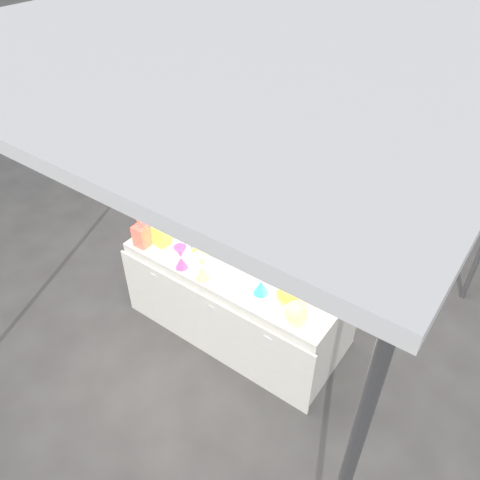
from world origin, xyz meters
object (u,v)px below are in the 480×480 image
Objects in this scene: display_table at (239,294)px; lampshade_0 at (238,224)px; bottle_0 at (175,195)px; cardboard_box_closed at (385,182)px; globe_0 at (288,294)px; decanter_0 at (161,231)px.

lampshade_0 is at bearing 127.47° from display_table.
display_table is 1.04m from bottle_0.
lampshade_0 reaches higher than cardboard_box_closed.
cardboard_box_closed is 3.02× the size of globe_0.
bottle_0 is at bearing 122.14° from decanter_0.
decanter_0 is 1.17m from globe_0.
globe_0 is at bearing -15.00° from bottle_0.
bottle_0 reaches higher than cardboard_box_closed.
display_table is 2.75m from cardboard_box_closed.
cardboard_box_closed is at bearing 78.61° from decanter_0.
bottle_0 reaches higher than display_table.
cardboard_box_closed is 2.98m from globe_0.
decanter_0 is 1.08× the size of lampshade_0.
lampshade_0 is (0.66, 0.04, -0.05)m from bottle_0.
cardboard_box_closed is 2.61m from lampshade_0.
lampshade_0 is (-0.39, -2.48, 0.69)m from cardboard_box_closed.
decanter_0 is 1.56× the size of globe_0.
globe_0 is at bearing -53.48° from lampshade_0.
decanter_0 is at bearing -125.98° from cardboard_box_closed.
display_table is 0.83m from decanter_0.
lampshade_0 is at bearing 150.83° from globe_0.
display_table is 10.82× the size of globe_0.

